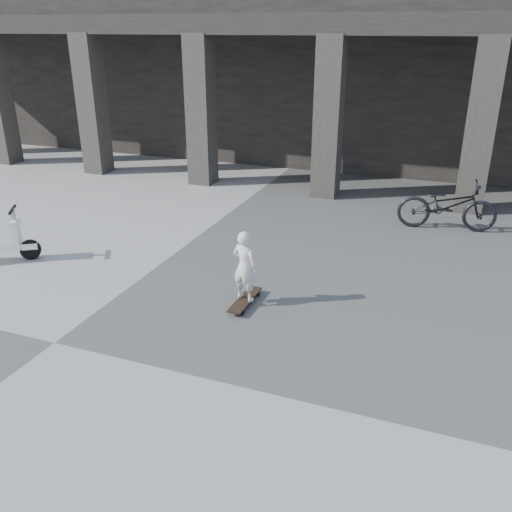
% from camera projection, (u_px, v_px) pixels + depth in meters
% --- Properties ---
extents(ground, '(90.00, 90.00, 0.00)m').
position_uv_depth(ground, '(54.00, 343.00, 7.69)').
color(ground, '#494947').
rests_on(ground, ground).
extents(colonnade, '(28.00, 8.82, 6.00)m').
position_uv_depth(colonnade, '(316.00, 62.00, 18.34)').
color(colonnade, black).
rests_on(colonnade, ground).
extents(longboard, '(0.24, 0.97, 0.10)m').
position_uv_depth(longboard, '(245.00, 300.00, 8.73)').
color(longboard, black).
rests_on(longboard, ground).
extents(child, '(0.47, 0.36, 1.16)m').
position_uv_depth(child, '(245.00, 266.00, 8.50)').
color(child, silver).
rests_on(child, longboard).
extents(bicycle, '(2.17, 1.01, 1.10)m').
position_uv_depth(bicycle, '(447.00, 205.00, 11.80)').
color(bicycle, black).
rests_on(bicycle, ground).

